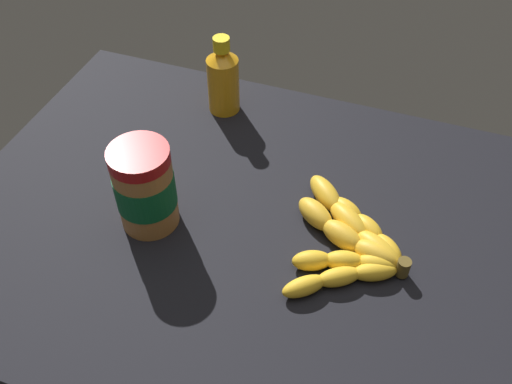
% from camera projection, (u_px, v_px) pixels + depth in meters
% --- Properties ---
extents(ground_plane, '(0.92, 0.71, 0.04)m').
position_uv_depth(ground_plane, '(236.00, 227.00, 0.93)').
color(ground_plane, black).
extents(banana_bunch, '(0.20, 0.26, 0.04)m').
position_uv_depth(banana_bunch, '(349.00, 240.00, 0.86)').
color(banana_bunch, gold).
rests_on(banana_bunch, ground_plane).
extents(peanut_butter_jar, '(0.09, 0.09, 0.15)m').
position_uv_depth(peanut_butter_jar, '(145.00, 188.00, 0.86)').
color(peanut_butter_jar, '#B27238').
rests_on(peanut_butter_jar, ground_plane).
extents(honey_bottle, '(0.06, 0.06, 0.16)m').
position_uv_depth(honey_bottle, '(223.00, 79.00, 1.06)').
color(honey_bottle, orange).
rests_on(honey_bottle, ground_plane).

